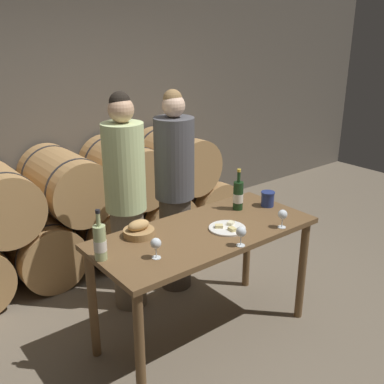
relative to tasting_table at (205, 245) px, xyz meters
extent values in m
plane|color=#726654|center=(0.00, 0.00, -0.77)|extent=(10.00, 10.00, 0.00)
cube|color=#60594F|center=(0.00, 2.28, 0.83)|extent=(10.00, 0.12, 3.20)
cylinder|color=tan|center=(-0.65, 1.70, -0.47)|extent=(0.61, 0.93, 0.61)
cylinder|color=#2D2D33|center=(-0.65, 1.40, -0.47)|extent=(0.62, 0.02, 0.62)
cylinder|color=#2D2D33|center=(-0.65, 2.00, -0.47)|extent=(0.62, 0.02, 0.62)
cylinder|color=tan|center=(0.00, 1.70, -0.47)|extent=(0.61, 0.93, 0.61)
cylinder|color=#2D2D33|center=(0.00, 1.40, -0.47)|extent=(0.62, 0.02, 0.62)
cylinder|color=#2D2D33|center=(0.00, 2.00, -0.47)|extent=(0.62, 0.02, 0.62)
cylinder|color=tan|center=(0.65, 1.70, -0.47)|extent=(0.61, 0.93, 0.61)
cylinder|color=#2D2D33|center=(0.65, 1.40, -0.47)|extent=(0.62, 0.02, 0.62)
cylinder|color=#2D2D33|center=(0.65, 2.00, -0.47)|extent=(0.62, 0.02, 0.62)
cylinder|color=tan|center=(1.31, 1.70, -0.47)|extent=(0.61, 0.93, 0.61)
cylinder|color=#2D2D33|center=(1.31, 1.40, -0.47)|extent=(0.62, 0.02, 0.62)
cylinder|color=#2D2D33|center=(1.31, 2.00, -0.47)|extent=(0.62, 0.02, 0.62)
cylinder|color=#2D2D33|center=(-0.98, 1.40, 0.09)|extent=(0.62, 0.02, 0.62)
cylinder|color=tan|center=(-0.33, 1.70, 0.09)|extent=(0.61, 0.93, 0.61)
cylinder|color=#2D2D33|center=(-0.33, 1.40, 0.09)|extent=(0.62, 0.02, 0.62)
cylinder|color=#2D2D33|center=(-0.33, 2.00, 0.09)|extent=(0.62, 0.02, 0.62)
cylinder|color=tan|center=(0.33, 1.70, 0.09)|extent=(0.61, 0.93, 0.61)
cylinder|color=#2D2D33|center=(0.33, 1.40, 0.09)|extent=(0.62, 0.02, 0.62)
cylinder|color=#2D2D33|center=(0.33, 2.00, 0.09)|extent=(0.62, 0.02, 0.62)
cylinder|color=tan|center=(0.98, 1.70, 0.09)|extent=(0.61, 0.93, 0.61)
cylinder|color=#2D2D33|center=(0.98, 1.40, 0.09)|extent=(0.62, 0.02, 0.62)
cylinder|color=#2D2D33|center=(0.98, 2.00, 0.09)|extent=(0.62, 0.02, 0.62)
cylinder|color=brown|center=(-0.77, -0.31, -0.35)|extent=(0.06, 0.06, 0.85)
cylinder|color=brown|center=(0.77, -0.31, -0.35)|extent=(0.06, 0.06, 0.85)
cylinder|color=brown|center=(-0.77, 0.31, -0.35)|extent=(0.06, 0.06, 0.85)
cylinder|color=brown|center=(0.77, 0.31, -0.35)|extent=(0.06, 0.06, 0.85)
cube|color=brown|center=(0.00, 0.00, 0.10)|extent=(1.65, 0.74, 0.04)
cylinder|color=#756651|center=(-0.22, 0.72, -0.33)|extent=(0.27, 0.27, 0.88)
cylinder|color=beige|center=(-0.22, 0.72, 0.46)|extent=(0.33, 0.33, 0.70)
sphere|color=tan|center=(-0.22, 0.72, 0.91)|extent=(0.20, 0.20, 0.20)
sphere|color=black|center=(-0.22, 0.73, 0.97)|extent=(0.16, 0.16, 0.16)
cylinder|color=#4C4238|center=(0.26, 0.72, -0.34)|extent=(0.28, 0.28, 0.88)
cylinder|color=#4C4C51|center=(0.26, 0.72, 0.45)|extent=(0.34, 0.34, 0.69)
sphere|color=beige|center=(0.26, 0.72, 0.89)|extent=(0.19, 0.19, 0.19)
sphere|color=olive|center=(0.26, 0.73, 0.94)|extent=(0.16, 0.16, 0.16)
cylinder|color=#193819|center=(0.46, 0.14, 0.23)|extent=(0.08, 0.08, 0.23)
cylinder|color=#193819|center=(0.46, 0.14, 0.39)|extent=(0.03, 0.03, 0.08)
cylinder|color=gold|center=(0.46, 0.14, 0.44)|extent=(0.03, 0.03, 0.02)
cylinder|color=white|center=(0.46, 0.14, 0.22)|extent=(0.08, 0.08, 0.07)
cylinder|color=#ADBC7F|center=(-0.78, 0.08, 0.23)|extent=(0.08, 0.08, 0.23)
cylinder|color=#ADBC7F|center=(-0.78, 0.08, 0.39)|extent=(0.03, 0.03, 0.08)
cylinder|color=black|center=(-0.78, 0.08, 0.44)|extent=(0.03, 0.03, 0.02)
cylinder|color=white|center=(-0.78, 0.08, 0.22)|extent=(0.08, 0.08, 0.07)
cylinder|color=navy|center=(0.70, 0.04, 0.18)|extent=(0.10, 0.10, 0.12)
cylinder|color=navy|center=(0.70, 0.04, 0.24)|extent=(0.11, 0.11, 0.01)
cylinder|color=#A87F4C|center=(-0.42, 0.21, 0.15)|extent=(0.22, 0.22, 0.05)
ellipsoid|color=tan|center=(-0.42, 0.21, 0.20)|extent=(0.16, 0.10, 0.08)
cylinder|color=white|center=(0.14, -0.09, 0.13)|extent=(0.27, 0.27, 0.01)
cube|color=beige|center=(0.19, -0.06, 0.14)|extent=(0.07, 0.06, 0.02)
cube|color=beige|center=(0.09, -0.05, 0.14)|extent=(0.07, 0.07, 0.02)
cube|color=#E0CC7F|center=(0.13, -0.15, 0.14)|extent=(0.05, 0.06, 0.02)
cylinder|color=white|center=(-0.50, -0.13, 0.12)|extent=(0.06, 0.06, 0.00)
cylinder|color=white|center=(-0.50, -0.13, 0.16)|extent=(0.01, 0.01, 0.07)
sphere|color=white|center=(-0.50, -0.13, 0.22)|extent=(0.07, 0.07, 0.07)
cylinder|color=white|center=(0.03, -0.33, 0.12)|extent=(0.06, 0.06, 0.00)
cylinder|color=white|center=(0.03, -0.33, 0.16)|extent=(0.01, 0.01, 0.07)
sphere|color=white|center=(0.03, -0.33, 0.22)|extent=(0.07, 0.07, 0.07)
cylinder|color=white|center=(0.47, -0.31, 0.12)|extent=(0.06, 0.06, 0.00)
cylinder|color=white|center=(0.47, -0.31, 0.16)|extent=(0.01, 0.01, 0.07)
sphere|color=white|center=(0.47, -0.31, 0.22)|extent=(0.07, 0.07, 0.07)
camera|label=1|loc=(-1.89, -2.24, 1.48)|focal=42.00mm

